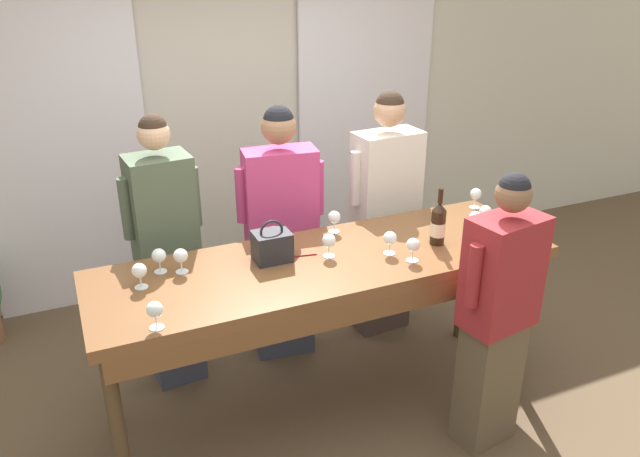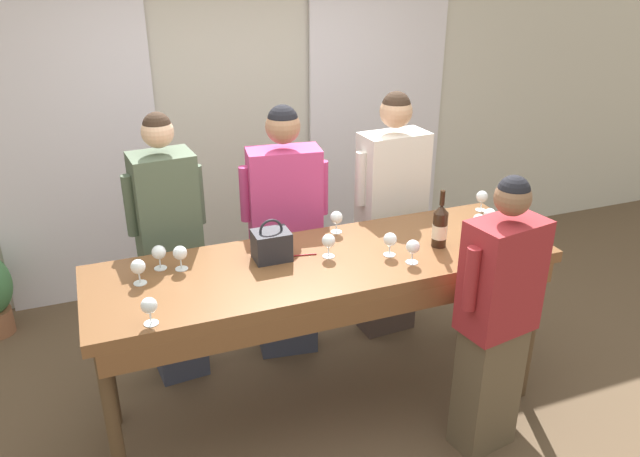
% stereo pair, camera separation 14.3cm
% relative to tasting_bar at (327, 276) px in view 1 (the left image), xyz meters
% --- Properties ---
extents(ground_plane, '(18.00, 18.00, 0.00)m').
position_rel_tasting_bar_xyz_m(ground_plane, '(0.00, 0.02, -0.93)').
color(ground_plane, brown).
extents(wall_back, '(12.00, 0.06, 2.80)m').
position_rel_tasting_bar_xyz_m(wall_back, '(0.00, 2.01, 0.47)').
color(wall_back, beige).
rests_on(wall_back, ground_plane).
extents(curtain_panel_left, '(1.23, 0.03, 2.69)m').
position_rel_tasting_bar_xyz_m(curtain_panel_left, '(-1.24, 1.95, 0.41)').
color(curtain_panel_left, white).
rests_on(curtain_panel_left, ground_plane).
extents(curtain_panel_right, '(1.23, 0.03, 2.69)m').
position_rel_tasting_bar_xyz_m(curtain_panel_right, '(1.24, 1.95, 0.41)').
color(curtain_panel_right, white).
rests_on(curtain_panel_right, ground_plane).
extents(tasting_bar, '(2.58, 0.80, 1.03)m').
position_rel_tasting_bar_xyz_m(tasting_bar, '(0.00, 0.00, 0.00)').
color(tasting_bar, brown).
rests_on(tasting_bar, ground_plane).
extents(wine_bottle, '(0.09, 0.09, 0.34)m').
position_rel_tasting_bar_xyz_m(wine_bottle, '(0.67, -0.06, 0.22)').
color(wine_bottle, black).
rests_on(wine_bottle, tasting_bar).
extents(handbag, '(0.20, 0.16, 0.24)m').
position_rel_tasting_bar_xyz_m(handbag, '(-0.27, 0.13, 0.18)').
color(handbag, '#232328').
rests_on(handbag, tasting_bar).
extents(wine_glass_front_left, '(0.08, 0.08, 0.13)m').
position_rel_tasting_bar_xyz_m(wine_glass_front_left, '(0.03, 0.04, 0.19)').
color(wine_glass_front_left, white).
rests_on(wine_glass_front_left, tasting_bar).
extents(wine_glass_front_mid, '(0.08, 0.08, 0.13)m').
position_rel_tasting_bar_xyz_m(wine_glass_front_mid, '(0.42, -0.19, 0.19)').
color(wine_glass_front_mid, white).
rests_on(wine_glass_front_mid, tasting_bar).
extents(wine_glass_front_right, '(0.08, 0.08, 0.13)m').
position_rel_tasting_bar_xyz_m(wine_glass_front_right, '(1.21, 0.31, 0.19)').
color(wine_glass_front_right, white).
rests_on(wine_glass_front_right, tasting_bar).
extents(wine_glass_center_left, '(0.08, 0.08, 0.13)m').
position_rel_tasting_bar_xyz_m(wine_glass_center_left, '(-0.98, -0.30, 0.19)').
color(wine_glass_center_left, white).
rests_on(wine_glass_center_left, tasting_bar).
extents(wine_glass_center_mid, '(0.08, 0.08, 0.13)m').
position_rel_tasting_bar_xyz_m(wine_glass_center_mid, '(1.08, 0.04, 0.19)').
color(wine_glass_center_mid, white).
rests_on(wine_glass_center_mid, tasting_bar).
extents(wine_glass_center_right, '(0.08, 0.08, 0.13)m').
position_rel_tasting_bar_xyz_m(wine_glass_center_right, '(0.97, -0.01, 0.19)').
color(wine_glass_center_right, white).
rests_on(wine_glass_center_right, tasting_bar).
extents(wine_glass_back_left, '(0.08, 0.08, 0.13)m').
position_rel_tasting_bar_xyz_m(wine_glass_back_left, '(-0.99, 0.10, 0.19)').
color(wine_glass_back_left, white).
rests_on(wine_glass_back_left, tasting_bar).
extents(wine_glass_back_mid, '(0.08, 0.08, 0.13)m').
position_rel_tasting_bar_xyz_m(wine_glass_back_mid, '(0.35, -0.06, 0.19)').
color(wine_glass_back_mid, white).
rests_on(wine_glass_back_mid, tasting_bar).
extents(wine_glass_back_right, '(0.08, 0.08, 0.13)m').
position_rel_tasting_bar_xyz_m(wine_glass_back_right, '(0.82, -0.24, 0.19)').
color(wine_glass_back_right, white).
rests_on(wine_glass_back_right, tasting_bar).
extents(wine_glass_near_host, '(0.08, 0.08, 0.13)m').
position_rel_tasting_bar_xyz_m(wine_glass_near_host, '(0.19, 0.33, 0.19)').
color(wine_glass_near_host, white).
rests_on(wine_glass_near_host, tasting_bar).
extents(wine_glass_by_bottle, '(0.08, 0.08, 0.13)m').
position_rel_tasting_bar_xyz_m(wine_glass_by_bottle, '(-0.86, 0.23, 0.19)').
color(wine_glass_by_bottle, white).
rests_on(wine_glass_by_bottle, tasting_bar).
extents(wine_glass_by_handbag, '(0.08, 0.08, 0.13)m').
position_rel_tasting_bar_xyz_m(wine_glass_by_handbag, '(-0.76, 0.18, 0.19)').
color(wine_glass_by_handbag, white).
rests_on(wine_glass_by_handbag, tasting_bar).
extents(pen, '(0.13, 0.03, 0.01)m').
position_rel_tasting_bar_xyz_m(pen, '(-0.09, 0.10, 0.10)').
color(pen, maroon).
rests_on(pen, tasting_bar).
extents(guest_olive_jacket, '(0.48, 0.30, 1.76)m').
position_rel_tasting_bar_xyz_m(guest_olive_jacket, '(-0.75, 0.70, -0.04)').
color(guest_olive_jacket, '#383D51').
rests_on(guest_olive_jacket, ground_plane).
extents(guest_pink_top, '(0.57, 0.29, 1.74)m').
position_rel_tasting_bar_xyz_m(guest_pink_top, '(-0.01, 0.70, -0.04)').
color(guest_pink_top, '#383D51').
rests_on(guest_pink_top, ground_plane).
extents(guest_cream_sweater, '(0.56, 0.27, 1.77)m').
position_rel_tasting_bar_xyz_m(guest_cream_sweater, '(0.76, 0.70, -0.03)').
color(guest_cream_sweater, '#473833').
rests_on(guest_cream_sweater, ground_plane).
extents(host_pouring, '(0.50, 0.31, 1.62)m').
position_rel_tasting_bar_xyz_m(host_pouring, '(0.73, -0.57, -0.11)').
color(host_pouring, brown).
rests_on(host_pouring, ground_plane).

